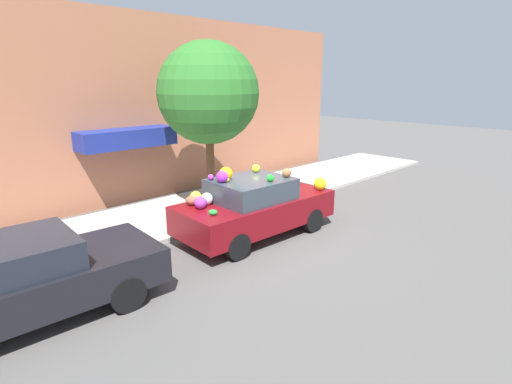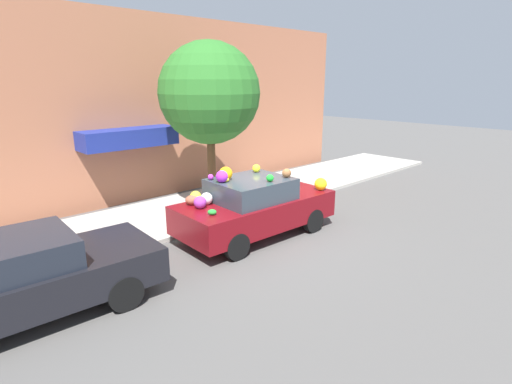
{
  "view_description": "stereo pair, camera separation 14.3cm",
  "coord_description": "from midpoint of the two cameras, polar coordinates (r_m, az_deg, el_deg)",
  "views": [
    {
      "loc": [
        -6.7,
        -6.97,
        3.86
      ],
      "look_at": [
        0.0,
        -0.07,
        1.16
      ],
      "focal_mm": 28.0,
      "sensor_mm": 36.0,
      "label": 1
    },
    {
      "loc": [
        -6.6,
        -7.07,
        3.86
      ],
      "look_at": [
        0.0,
        -0.07,
        1.16
      ],
      "focal_mm": 28.0,
      "sensor_mm": 36.0,
      "label": 2
    }
  ],
  "objects": [
    {
      "name": "art_car",
      "position": [
        10.07,
        0.17,
        -2.03
      ],
      "size": [
        4.19,
        1.92,
        1.85
      ],
      "rotation": [
        0.0,
        0.0,
        -0.04
      ],
      "color": "maroon",
      "rests_on": "ground"
    },
    {
      "name": "street_tree",
      "position": [
        11.79,
        -6.31,
        13.81
      ],
      "size": [
        2.91,
        2.91,
        4.85
      ],
      "color": "brown",
      "rests_on": "sidewalk_curb"
    },
    {
      "name": "parked_car_plain",
      "position": [
        7.65,
        -30.27,
        -10.64
      ],
      "size": [
        4.48,
        2.02,
        1.43
      ],
      "rotation": [
        0.0,
        0.0,
        -0.05
      ],
      "color": "black",
      "rests_on": "ground"
    },
    {
      "name": "ground_plane",
      "position": [
        10.41,
        0.15,
        -6.07
      ],
      "size": [
        60.0,
        60.0,
        0.0
      ],
      "primitive_type": "plane",
      "color": "#565451"
    },
    {
      "name": "fire_hydrant",
      "position": [
        13.1,
        3.16,
        0.59
      ],
      "size": [
        0.2,
        0.2,
        0.7
      ],
      "color": "gold",
      "rests_on": "sidewalk_curb"
    },
    {
      "name": "building_facade",
      "position": [
        13.68,
        -14.61,
        11.24
      ],
      "size": [
        18.0,
        1.2,
        5.9
      ],
      "color": "#B26B4C",
      "rests_on": "ground"
    },
    {
      "name": "sidewalk_curb",
      "position": [
        12.38,
        -8.48,
        -2.39
      ],
      "size": [
        24.0,
        3.2,
        0.11
      ],
      "color": "#B2ADA3",
      "rests_on": "ground"
    }
  ]
}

